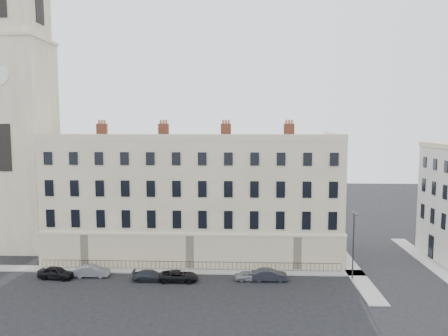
{
  "coord_description": "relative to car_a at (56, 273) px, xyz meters",
  "views": [
    {
      "loc": [
        0.03,
        -43.71,
        17.13
      ],
      "look_at": [
        -2.16,
        10.0,
        11.53
      ],
      "focal_mm": 35.0,
      "sensor_mm": 36.0,
      "label": 1
    }
  ],
  "objects": [
    {
      "name": "car_a",
      "position": [
        0.0,
        0.0,
        0.0
      ],
      "size": [
        4.13,
        2.05,
        1.35
      ],
      "primitive_type": "imported",
      "rotation": [
        0.0,
        0.0,
        1.45
      ],
      "color": "black",
      "rests_on": "ground"
    },
    {
      "name": "pavement_terrace",
      "position": [
        10.34,
        2.94,
        -0.62
      ],
      "size": [
        48.0,
        2.0,
        0.12
      ],
      "primitive_type": "cube",
      "color": "gray",
      "rests_on": "ground"
    },
    {
      "name": "car_e",
      "position": [
        21.24,
        0.25,
        -0.15
      ],
      "size": [
        3.17,
        1.43,
        1.06
      ],
      "primitive_type": "imported",
      "rotation": [
        0.0,
        0.0,
        1.63
      ],
      "color": "gray",
      "rests_on": "ground"
    },
    {
      "name": "streetlamp",
      "position": [
        32.53,
        0.93,
        3.56
      ],
      "size": [
        0.37,
        1.65,
        7.64
      ],
      "rotation": [
        0.0,
        0.0,
        0.13
      ],
      "color": "#2E2F33",
      "rests_on": "ground"
    },
    {
      "name": "pavement_adjacent",
      "position": [
        43.34,
        7.94,
        -0.62
      ],
      "size": [
        2.0,
        20.0,
        0.12
      ],
      "primitive_type": "cube",
      "color": "gray",
      "rests_on": "ground"
    },
    {
      "name": "church_tower",
      "position": [
        -9.66,
        11.93,
        17.98
      ],
      "size": [
        8.0,
        8.13,
        44.0
      ],
      "color": "#C2B090",
      "rests_on": "ground"
    },
    {
      "name": "pavement_east_return",
      "position": [
        33.34,
        5.94,
        -0.62
      ],
      "size": [
        2.0,
        24.0,
        0.12
      ],
      "primitive_type": "cube",
      "color": "gray",
      "rests_on": "ground"
    },
    {
      "name": "terrace",
      "position": [
        14.38,
        9.91,
        6.82
      ],
      "size": [
        36.22,
        12.22,
        17.0
      ],
      "color": "#C2B090",
      "rests_on": "ground"
    },
    {
      "name": "car_c",
      "position": [
        10.54,
        -0.2,
        -0.1
      ],
      "size": [
        4.02,
        1.8,
        1.15
      ],
      "primitive_type": "imported",
      "rotation": [
        0.0,
        0.0,
        1.62
      ],
      "color": "#20232A",
      "rests_on": "ground"
    },
    {
      "name": "car_f",
      "position": [
        23.44,
        0.3,
        -0.03
      ],
      "size": [
        3.96,
        1.49,
        1.29
      ],
      "primitive_type": "imported",
      "rotation": [
        0.0,
        0.0,
        1.6
      ],
      "color": "#22232D",
      "rests_on": "ground"
    },
    {
      "name": "car_d",
      "position": [
        13.6,
        -0.23,
        -0.09
      ],
      "size": [
        4.24,
        2.0,
        1.17
      ],
      "primitive_type": "imported",
      "rotation": [
        0.0,
        0.0,
        1.58
      ],
      "color": "black",
      "rests_on": "ground"
    },
    {
      "name": "railings",
      "position": [
        14.34,
        3.34,
        -0.12
      ],
      "size": [
        35.0,
        0.04,
        0.96
      ],
      "color": "black",
      "rests_on": "ground"
    },
    {
      "name": "ground",
      "position": [
        20.34,
        -2.06,
        -0.68
      ],
      "size": [
        160.0,
        160.0,
        0.0
      ],
      "primitive_type": "plane",
      "color": "black",
      "rests_on": "ground"
    },
    {
      "name": "car_b",
      "position": [
        3.72,
        0.78,
        -0.04
      ],
      "size": [
        3.92,
        1.49,
        1.28
      ],
      "primitive_type": "imported",
      "rotation": [
        0.0,
        0.0,
        1.61
      ],
      "color": "slate",
      "rests_on": "ground"
    }
  ]
}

